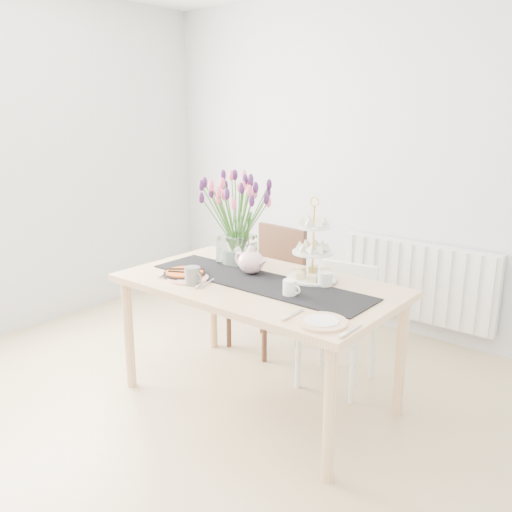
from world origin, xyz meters
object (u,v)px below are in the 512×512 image
Objects in this scene: dining_table at (258,295)px; cake_stand at (313,259)px; tart_tin at (185,274)px; mug_grey at (192,276)px; chair_white at (342,316)px; cream_jug at (325,279)px; mug_white at (290,288)px; chair_brown at (271,278)px; teapot at (251,262)px; radiator at (417,281)px; plate_right at (321,322)px; tulip_vase at (236,206)px; plate_left at (188,278)px.

cake_stand is (0.22, 0.23, 0.20)m from dining_table.
mug_grey reaches higher than tart_tin.
chair_white is 0.52m from cream_jug.
cake_stand is at bearing -102.72° from chair_white.
tart_tin is 2.83× the size of mug_white.
mug_grey reaches higher than mug_white.
chair_brown is 0.76m from teapot.
tart_tin is (-0.29, -0.27, -0.06)m from teapot.
radiator is 1.84m from plate_right.
chair_brown is at bearing 101.19° from tulip_vase.
mug_white is (0.62, -0.29, -0.33)m from tulip_vase.
plate_right is (0.62, -0.29, 0.08)m from dining_table.
tulip_vase is 2.85× the size of plate_left.
cake_stand reaches higher than teapot.
plate_left and plate_right have the same top height.
teapot is at bearing 172.67° from cream_jug.
radiator is at bearing 77.11° from dining_table.
tulip_vase reaches higher than plate_left.
chair_white is 3.11× the size of plate_right.
chair_brown is 3.52× the size of tart_tin.
mug_grey is at bearing -108.92° from radiator.
mug_grey is 0.42× the size of plate_right.
dining_table is 6.38× the size of tart_tin.
cream_jug is (0.09, -0.37, 0.35)m from chair_white.
plate_left is (-0.70, -1.71, 0.31)m from radiator.
radiator is 1.36× the size of chair_brown.
cream_jug is at bearing 25.25° from tart_tin.
plate_right is (0.39, -0.52, -0.12)m from cake_stand.
tulip_vase is 7.74× the size of mug_white.
radiator is 2.74× the size of cake_stand.
plate_left is at bearing -79.69° from chair_brown.
cake_stand is 1.75× the size of tart_tin.
tulip_vase is 0.54m from tart_tin.
chair_brown is 2.01× the size of cake_stand.
tulip_vase is (-0.59, -0.33, 0.69)m from chair_white.
tulip_vase is 2.80× the size of plate_right.
chair_white is at bearing 51.63° from plate_left.
cream_jug is 0.54m from plate_right.
mug_white is at bearing -120.80° from cream_jug.
teapot is at bearing -29.22° from tulip_vase.
chair_white is at bearing 47.70° from tart_tin.
tart_tin reaches higher than chair_white.
cream_jug is (0.78, -0.53, 0.28)m from chair_brown.
teapot is 1.05× the size of plate_left.
mug_grey is (-0.60, -1.76, 0.35)m from radiator.
tulip_vase is at bearing 152.23° from plate_right.
plate_left is at bearing 154.14° from mug_grey.
chair_brown reaches higher than chair_white.
cream_jug is at bearing 29.19° from plate_left.
mug_white is at bearing -16.90° from teapot.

